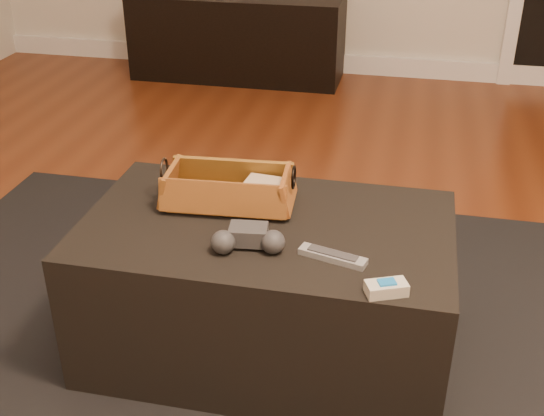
% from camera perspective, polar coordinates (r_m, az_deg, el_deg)
% --- Properties ---
extents(floor, '(5.00, 5.50, 0.01)m').
position_cam_1_polar(floor, '(2.12, 0.98, -11.12)').
color(floor, brown).
rests_on(floor, ground).
extents(baseboard, '(5.00, 0.04, 0.12)m').
position_cam_1_polar(baseboard, '(4.53, 7.96, 11.76)').
color(baseboard, white).
rests_on(baseboard, floor).
extents(media_cabinet, '(1.30, 0.45, 0.51)m').
position_cam_1_polar(media_cabinet, '(4.40, -2.87, 14.12)').
color(media_cabinet, black).
rests_on(media_cabinet, floor).
extents(area_rug, '(2.60, 2.00, 0.01)m').
position_cam_1_polar(area_rug, '(2.05, -0.74, -12.39)').
color(area_rug, black).
rests_on(area_rug, floor).
extents(ottoman, '(1.00, 0.60, 0.42)m').
position_cam_1_polar(ottoman, '(1.95, -0.45, -6.65)').
color(ottoman, black).
rests_on(ottoman, area_rug).
extents(tv_remote, '(0.20, 0.08, 0.02)m').
position_cam_1_polar(tv_remote, '(1.92, -4.26, 0.81)').
color(tv_remote, black).
rests_on(tv_remote, wicker_basket).
extents(cloth_bundle, '(0.11, 0.08, 0.06)m').
position_cam_1_polar(cloth_bundle, '(1.93, -0.65, 1.61)').
color(cloth_bundle, tan).
rests_on(cloth_bundle, wicker_basket).
extents(wicker_basket, '(0.38, 0.22, 0.13)m').
position_cam_1_polar(wicker_basket, '(1.92, -3.65, 1.50)').
color(wicker_basket, '#9C6923').
rests_on(wicker_basket, ottoman).
extents(game_controller, '(0.19, 0.12, 0.06)m').
position_cam_1_polar(game_controller, '(1.71, -2.00, -2.61)').
color(game_controller, '#313234').
rests_on(game_controller, ottoman).
extents(silver_remote, '(0.18, 0.08, 0.02)m').
position_cam_1_polar(silver_remote, '(1.69, 5.10, -4.03)').
color(silver_remote, '#929499').
rests_on(silver_remote, ottoman).
extents(cream_gadget, '(0.11, 0.08, 0.03)m').
position_cam_1_polar(cream_gadget, '(1.58, 9.55, -6.62)').
color(cream_gadget, beige).
rests_on(cream_gadget, ottoman).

